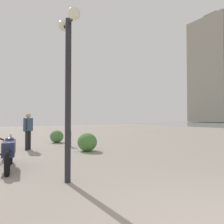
{
  "coord_description": "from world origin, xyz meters",
  "views": [
    {
      "loc": [
        -1.37,
        2.74,
        1.51
      ],
      "look_at": [
        8.65,
        -3.87,
        1.83
      ],
      "focal_mm": 32.32,
      "sensor_mm": 36.0,
      "label": 1
    }
  ],
  "objects_px": {
    "bollard_near": "(70,138)",
    "bollard_mid": "(67,138)",
    "lamppost": "(68,69)",
    "motorcycle": "(9,152)",
    "pedestrian": "(28,129)"
  },
  "relations": [
    {
      "from": "lamppost",
      "to": "bollard_near",
      "type": "xyz_separation_m",
      "value": [
        5.37,
        -2.19,
        -2.22
      ]
    },
    {
      "from": "bollard_mid",
      "to": "motorcycle",
      "type": "bearing_deg",
      "value": 138.09
    },
    {
      "from": "lamppost",
      "to": "pedestrian",
      "type": "bearing_deg",
      "value": -1.81
    },
    {
      "from": "pedestrian",
      "to": "bollard_mid",
      "type": "bearing_deg",
      "value": -87.08
    },
    {
      "from": "bollard_near",
      "to": "bollard_mid",
      "type": "bearing_deg",
      "value": 25.84
    },
    {
      "from": "pedestrian",
      "to": "lamppost",
      "type": "bearing_deg",
      "value": 178.19
    },
    {
      "from": "bollard_near",
      "to": "bollard_mid",
      "type": "height_order",
      "value": "bollard_mid"
    },
    {
      "from": "pedestrian",
      "to": "bollard_near",
      "type": "xyz_separation_m",
      "value": [
        -0.11,
        -2.01,
        -0.56
      ]
    },
    {
      "from": "bollard_near",
      "to": "lamppost",
      "type": "bearing_deg",
      "value": 157.83
    },
    {
      "from": "bollard_near",
      "to": "motorcycle",
      "type": "bearing_deg",
      "value": 135.38
    },
    {
      "from": "lamppost",
      "to": "pedestrian",
      "type": "distance_m",
      "value": 5.73
    },
    {
      "from": "lamppost",
      "to": "motorcycle",
      "type": "bearing_deg",
      "value": 24.69
    },
    {
      "from": "lamppost",
      "to": "bollard_near",
      "type": "distance_m",
      "value": 6.21
    },
    {
      "from": "pedestrian",
      "to": "bollard_near",
      "type": "distance_m",
      "value": 2.09
    },
    {
      "from": "pedestrian",
      "to": "motorcycle",
      "type": "bearing_deg",
      "value": 160.77
    }
  ]
}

